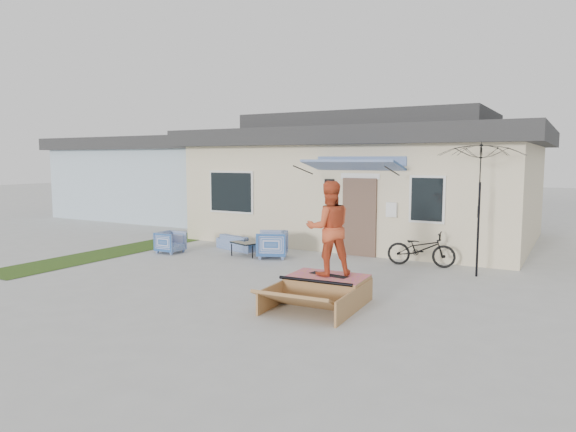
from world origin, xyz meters
The scene contains 13 objects.
ground centered at (0.00, 0.00, 0.00)m, with size 90.00×90.00×0.00m, color #B1B1AD.
grass_strip centered at (-5.20, 2.00, 0.00)m, with size 1.40×8.00×0.01m, color #294615.
house centered at (0.00, 7.99, 1.94)m, with size 10.80×8.49×4.10m.
neighbor_house centered at (-10.50, 10.00, 1.78)m, with size 8.60×7.60×3.50m.
loveseat centered at (-2.38, 3.69, 0.29)m, with size 1.47×0.43×0.57m, color #1C4B95.
armchair_left centered at (-3.74, 2.30, 0.33)m, with size 0.65×0.61×0.67m, color #1C4B95.
armchair_right centered at (-0.90, 3.07, 0.40)m, with size 0.77×0.72×0.79m, color #1C4B95.
coffee_table centered at (-1.65, 3.09, 0.19)m, with size 0.75×0.75×0.37m, color black.
bicycle centered at (2.83, 3.92, 0.52)m, with size 0.57×1.63×1.05m, color black.
patio_umbrella centered at (4.21, 3.42, 1.75)m, with size 2.19×2.08×2.20m.
skate_ramp centered at (2.18, -0.05, 0.23)m, with size 1.40×1.86×0.47m, color #9B6D3E, non-canonical shape.
skateboard centered at (2.18, -0.01, 0.49)m, with size 0.76×0.19×0.05m, color black.
skater centered at (2.18, -0.01, 1.38)m, with size 0.84×0.65×1.73m, color #D14F2A.
Camera 1 is at (6.16, -8.59, 2.60)m, focal length 32.54 mm.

